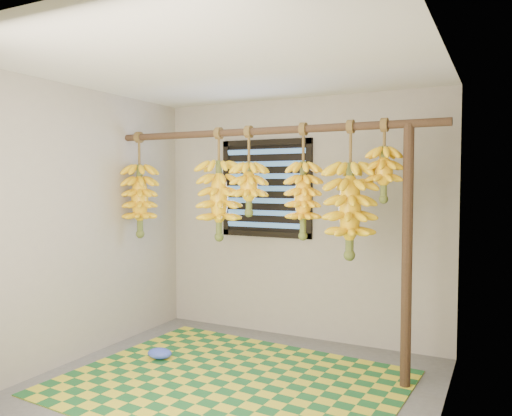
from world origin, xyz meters
The scene contains 16 objects.
floor centered at (0.00, 0.00, -0.01)m, with size 3.00×3.00×0.01m, color #555555.
ceiling centered at (0.00, 0.00, 2.40)m, with size 3.00×3.00×0.01m, color silver.
wall_back centered at (0.00, 1.50, 1.20)m, with size 3.00×0.01×2.40m, color gray.
wall_left centered at (-1.50, 0.00, 1.20)m, with size 0.01×3.00×2.40m, color gray.
wall_right centered at (1.50, 0.00, 1.20)m, with size 0.01×3.00×2.40m, color gray.
window centered at (-0.35, 1.48, 1.50)m, with size 1.00×0.04×1.00m.
hanging_pole centered at (0.00, 0.70, 2.00)m, with size 0.06×0.06×3.00m, color #472F1E.
support_post centered at (1.20, 0.70, 1.00)m, with size 0.08×0.08×2.00m, color #472F1E.
woven_mat centered at (-0.03, 0.16, 0.01)m, with size 2.51×2.01×0.01m, color #1A5B28.
plastic_bag centered at (-0.84, 0.33, 0.06)m, with size 0.22×0.16×0.09m, color blue.
banana_bunch_a centered at (-1.35, 0.70, 1.39)m, with size 0.32×0.32×1.01m.
banana_bunch_b centered at (-0.45, 0.70, 1.41)m, with size 0.39×0.39×1.00m.
banana_bunch_c centered at (-0.14, 0.70, 1.51)m, with size 0.30×0.30×0.77m.
banana_bunch_d centered at (0.36, 0.70, 1.42)m, with size 0.29×0.29×0.95m.
banana_bunch_e centered at (0.76, 0.70, 1.34)m, with size 0.40×0.40×1.09m.
banana_bunch_f centered at (1.02, 0.70, 1.63)m, with size 0.26×0.26×0.64m.
Camera 1 is at (1.86, -3.15, 1.57)m, focal length 35.00 mm.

